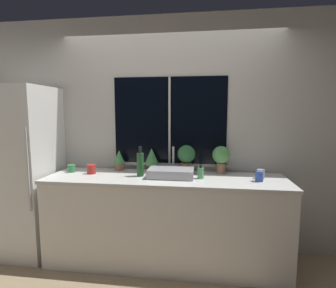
# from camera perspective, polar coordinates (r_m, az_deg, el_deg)

# --- Properties ---
(ground_plane) EXTENTS (14.00, 14.00, 0.00)m
(ground_plane) POSITION_cam_1_polar(r_m,az_deg,el_deg) (2.86, -1.65, -27.42)
(ground_plane) COLOR #937F60
(wall_back) EXTENTS (8.00, 0.09, 2.70)m
(wall_back) POSITION_cam_1_polar(r_m,az_deg,el_deg) (3.08, 0.43, 2.03)
(wall_back) COLOR #BCB7AD
(wall_back) RESTS_ON ground_plane
(wall_left) EXTENTS (0.06, 7.00, 2.70)m
(wall_left) POSITION_cam_1_polar(r_m,az_deg,el_deg) (4.67, -27.04, 2.92)
(wall_left) COLOR #BCB7AD
(wall_left) RESTS_ON ground_plane
(counter) EXTENTS (2.51, 0.67, 0.94)m
(counter) POSITION_cam_1_polar(r_m,az_deg,el_deg) (2.92, -0.61, -16.18)
(counter) COLOR white
(counter) RESTS_ON ground_plane
(refrigerator) EXTENTS (0.69, 0.70, 1.90)m
(refrigerator) POSITION_cam_1_polar(r_m,az_deg,el_deg) (3.44, -28.91, -5.12)
(refrigerator) COLOR silver
(refrigerator) RESTS_ON ground_plane
(sink) EXTENTS (0.47, 0.38, 0.30)m
(sink) POSITION_cam_1_polar(r_m,az_deg,el_deg) (2.77, 0.70, -6.18)
(sink) COLOR #ADADB2
(sink) RESTS_ON counter
(potted_plant_far_left) EXTENTS (0.13, 0.13, 0.24)m
(potted_plant_far_left) POSITION_cam_1_polar(r_m,az_deg,el_deg) (3.11, -10.59, -3.25)
(potted_plant_far_left) COLOR #9E6B4C
(potted_plant_far_left) RESTS_ON counter
(potted_plant_center_left) EXTENTS (0.17, 0.17, 0.27)m
(potted_plant_center_left) POSITION_cam_1_polar(r_m,az_deg,el_deg) (3.01, -3.58, -3.05)
(potted_plant_center_left) COLOR #9E6B4C
(potted_plant_center_left) RESTS_ON counter
(potted_plant_center_right) EXTENTS (0.20, 0.20, 0.31)m
(potted_plant_center_right) POSITION_cam_1_polar(r_m,az_deg,el_deg) (2.95, 4.04, -2.73)
(potted_plant_center_right) COLOR #9E6B4C
(potted_plant_center_right) RESTS_ON counter
(potted_plant_far_right) EXTENTS (0.19, 0.19, 0.30)m
(potted_plant_far_right) POSITION_cam_1_polar(r_m,az_deg,el_deg) (2.95, 11.50, -2.69)
(potted_plant_far_right) COLOR #9E6B4C
(potted_plant_far_right) RESTS_ON counter
(soap_bottle) EXTENTS (0.06, 0.06, 0.14)m
(soap_bottle) POSITION_cam_1_polar(r_m,az_deg,el_deg) (2.71, 7.10, -6.25)
(soap_bottle) COLOR #519E5B
(soap_bottle) RESTS_ON counter
(bottle_tall) EXTENTS (0.07, 0.07, 0.32)m
(bottle_tall) POSITION_cam_1_polar(r_m,az_deg,el_deg) (2.79, -6.05, -4.32)
(bottle_tall) COLOR #235128
(bottle_tall) RESTS_ON counter
(mug_green) EXTENTS (0.09, 0.09, 0.08)m
(mug_green) POSITION_cam_1_polar(r_m,az_deg,el_deg) (3.18, -20.26, -5.02)
(mug_green) COLOR #38844C
(mug_green) RESTS_ON counter
(mug_blue) EXTENTS (0.08, 0.08, 0.10)m
(mug_blue) POSITION_cam_1_polar(r_m,az_deg,el_deg) (2.74, 19.26, -6.66)
(mug_blue) COLOR #3351AD
(mug_blue) RESTS_ON counter
(mug_red) EXTENTS (0.09, 0.09, 0.10)m
(mug_red) POSITION_cam_1_polar(r_m,az_deg,el_deg) (3.03, -16.33, -5.28)
(mug_red) COLOR #B72D28
(mug_red) RESTS_ON counter
(mug_grey) EXTENTS (0.08, 0.08, 0.09)m
(mug_grey) POSITION_cam_1_polar(r_m,az_deg,el_deg) (2.86, 19.51, -6.17)
(mug_grey) COLOR gray
(mug_grey) RESTS_ON counter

